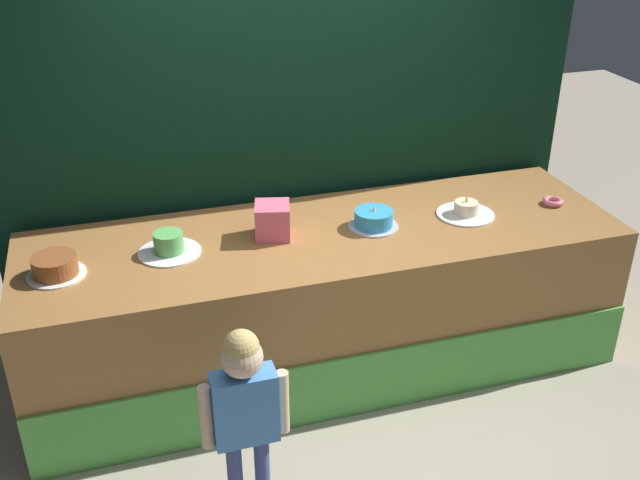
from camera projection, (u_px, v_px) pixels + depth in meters
name	position (u px, v px, depth m)	size (l,w,h in m)	color
ground_plane	(352.00, 413.00, 4.19)	(12.00, 12.00, 0.00)	#ADA38E
stage_platform	(325.00, 300.00, 4.42)	(3.45, 1.07, 0.90)	#9E6B38
curtain_backdrop	(295.00, 129.00, 4.55)	(3.67, 0.08, 2.62)	black
child_figure	(244.00, 401.00, 3.26)	(0.41, 0.19, 1.05)	#3F4C8C
pink_box	(273.00, 221.00, 4.14)	(0.19, 0.20, 0.20)	#E76384
donut	(553.00, 202.00, 4.55)	(0.13, 0.13, 0.04)	pink
cake_far_left	(55.00, 267.00, 3.77)	(0.30, 0.30, 0.11)	white
cake_center_left	(169.00, 245.00, 3.99)	(0.34, 0.34, 0.12)	white
cake_center_right	(374.00, 219.00, 4.26)	(0.29, 0.29, 0.14)	silver
cake_far_right	(466.00, 210.00, 4.41)	(0.35, 0.35, 0.13)	white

